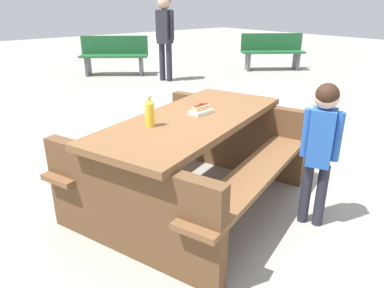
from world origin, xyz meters
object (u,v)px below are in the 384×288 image
bystander_adult (165,27)px  park_bench_mid (272,51)px  park_bench_near (114,55)px  hotdog_tray (201,110)px  child_in_coat (321,138)px  picnic_table (192,153)px  soda_bottle (150,112)px

bystander_adult → park_bench_mid: bearing=-11.9°
park_bench_near → bystander_adult: size_ratio=0.84×
hotdog_tray → park_bench_mid: bearing=33.3°
park_bench_mid → park_bench_near: bearing=150.3°
park_bench_near → park_bench_mid: size_ratio=0.99×
child_in_coat → park_bench_near: bearing=74.4°
picnic_table → bystander_adult: (2.74, 4.15, 0.64)m
park_bench_near → park_bench_mid: bearing=-29.7°
soda_bottle → hotdog_tray: bearing=-0.0°
picnic_table → bystander_adult: 5.01m
soda_bottle → park_bench_near: 6.01m
hotdog_tray → park_bench_mid: 6.46m
soda_bottle → child_in_coat: (0.87, -0.84, -0.16)m
child_in_coat → park_bench_mid: 6.66m
soda_bottle → park_bench_mid: soda_bottle is taller
picnic_table → bystander_adult: bystander_adult is taller
picnic_table → child_in_coat: child_in_coat is taller
picnic_table → park_bench_near: 5.87m
hotdog_tray → child_in_coat: child_in_coat is taller
hotdog_tray → park_bench_near: bearing=68.5°
picnic_table → bystander_adult: bearing=56.6°
park_bench_near → bystander_adult: bearing=-68.5°
park_bench_near → bystander_adult: 1.51m
soda_bottle → child_in_coat: child_in_coat is taller
soda_bottle → hotdog_tray: size_ratio=1.21×
park_bench_mid → soda_bottle: bearing=-148.9°
hotdog_tray → picnic_table: bearing=-167.6°
park_bench_mid → bystander_adult: 2.90m
park_bench_near → park_bench_mid: 3.76m
park_bench_mid → picnic_table: bearing=-147.0°
child_in_coat → park_bench_near: child_in_coat is taller
picnic_table → soda_bottle: 0.55m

